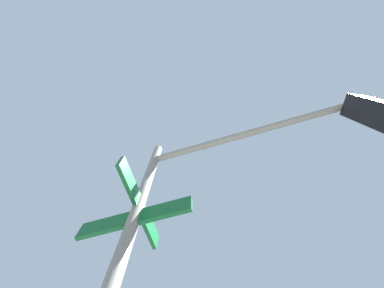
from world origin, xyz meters
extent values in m
cylinder|color=slate|center=(-6.36, -5.40, 4.67)|extent=(1.20, 2.51, 0.09)
cube|color=black|center=(-5.80, -4.16, 4.22)|extent=(0.28, 0.28, 0.80)
sphere|color=red|center=(-5.73, -4.03, 4.47)|extent=(0.18, 0.18, 0.18)
cube|color=#0F5128|center=(-6.92, -6.63, 3.36)|extent=(0.49, 1.02, 0.20)
cube|color=#0F5128|center=(-6.92, -6.63, 3.58)|extent=(0.93, 0.45, 0.20)
camera|label=1|loc=(-5.42, -6.30, 1.46)|focal=23.32mm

